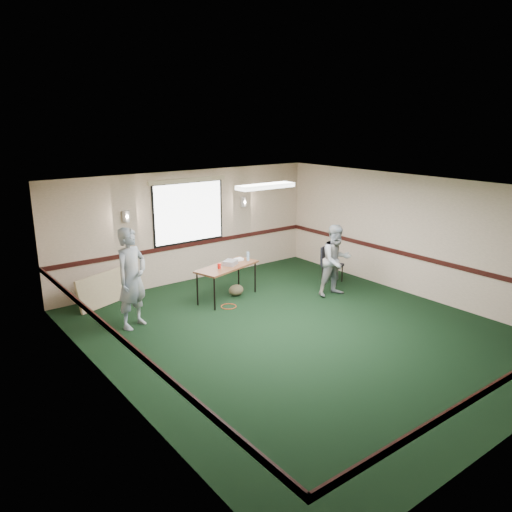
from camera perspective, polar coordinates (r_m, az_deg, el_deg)
ground at (r=9.52m, az=4.80°, el=-8.65°), size 8.00×8.00×0.00m
room_shell at (r=10.61m, az=-2.70°, el=2.92°), size 8.00×8.02×8.00m
folding_table at (r=10.96m, az=-3.33°, el=-1.40°), size 1.63×1.00×0.76m
projector at (r=10.99m, az=-2.95°, el=-0.76°), size 0.39×0.37×0.10m
game_console at (r=11.35m, az=-2.00°, el=-0.38°), size 0.19×0.15×0.05m
red_cup at (r=10.74m, az=-4.23°, el=-1.15°), size 0.08×0.08×0.11m
water_bottle at (r=11.29m, az=-0.92°, el=-0.04°), size 0.06×0.06×0.20m
duffel_bag at (r=11.32m, az=-2.29°, el=-3.93°), size 0.44×0.39×0.25m
cable_coil at (r=10.70m, az=-3.14°, el=-5.78°), size 0.34×0.34×0.02m
folded_table at (r=11.19m, az=-16.95°, el=-3.63°), size 1.35×0.68×0.70m
conference_chair at (r=12.27m, az=8.38°, el=-0.60°), size 0.57×0.58×0.89m
person_left at (r=9.69m, az=-14.01°, el=-2.47°), size 0.84×0.71×1.95m
person_right at (r=11.30m, az=9.14°, el=-0.50°), size 0.87×0.72×1.62m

